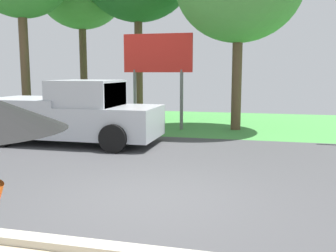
{
  "coord_description": "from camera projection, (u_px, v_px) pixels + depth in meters",
  "views": [
    {
      "loc": [
        1.83,
        -5.93,
        2.13
      ],
      "look_at": [
        0.14,
        1.0,
        1.1
      ],
      "focal_mm": 40.55,
      "sensor_mm": 36.0,
      "label": 1
    }
  ],
  "objects": [
    {
      "name": "ground_plane",
      "position": [
        181.0,
        161.0,
        9.28
      ],
      "size": [
        40.0,
        22.0,
        0.2
      ],
      "color": "#424244"
    },
    {
      "name": "roadside_billboard",
      "position": [
        158.0,
        60.0,
        13.95
      ],
      "size": [
        2.6,
        0.12,
        3.5
      ],
      "color": "slate",
      "rests_on": "ground_plane"
    },
    {
      "name": "pickup_truck",
      "position": [
        73.0,
        114.0,
        11.3
      ],
      "size": [
        5.2,
        2.28,
        1.88
      ],
      "rotation": [
        0.0,
        0.0,
        0.14
      ],
      "color": "#ADB2BA",
      "rests_on": "ground_plane"
    }
  ]
}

